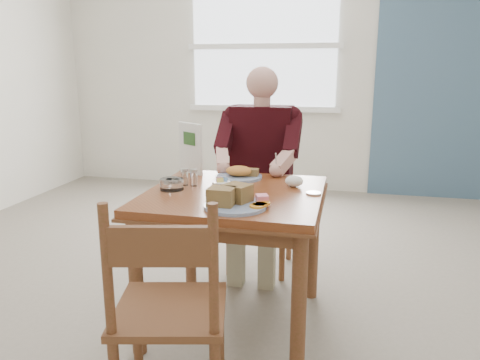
% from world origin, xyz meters
% --- Properties ---
extents(floor, '(6.00, 6.00, 0.00)m').
position_xyz_m(floor, '(0.00, 0.00, 0.00)').
color(floor, slate).
rests_on(floor, ground).
extents(wall_back, '(5.50, 0.00, 5.50)m').
position_xyz_m(wall_back, '(0.00, 3.00, 1.40)').
color(wall_back, silver).
rests_on(wall_back, ground).
extents(accent_panel, '(1.60, 0.02, 2.80)m').
position_xyz_m(accent_panel, '(1.60, 2.98, 1.40)').
color(accent_panel, '#405E77').
rests_on(accent_panel, ground).
extents(lemon_wedge, '(0.06, 0.05, 0.03)m').
position_xyz_m(lemon_wedge, '(-0.03, -0.21, 0.76)').
color(lemon_wedge, yellow).
rests_on(lemon_wedge, table).
extents(napkin, '(0.11, 0.09, 0.06)m').
position_xyz_m(napkin, '(0.29, 0.17, 0.78)').
color(napkin, white).
rests_on(napkin, table).
extents(metal_dish, '(0.10, 0.10, 0.01)m').
position_xyz_m(metal_dish, '(0.41, 0.04, 0.75)').
color(metal_dish, silver).
rests_on(metal_dish, table).
extents(window, '(1.72, 0.04, 1.42)m').
position_xyz_m(window, '(-0.40, 2.97, 1.60)').
color(window, white).
rests_on(window, wall_back).
extents(table, '(0.92, 0.92, 0.75)m').
position_xyz_m(table, '(0.00, 0.00, 0.64)').
color(table, brown).
rests_on(table, ground).
extents(chair_far, '(0.42, 0.42, 0.95)m').
position_xyz_m(chair_far, '(0.00, 0.80, 0.48)').
color(chair_far, brown).
rests_on(chair_far, ground).
extents(chair_near, '(0.50, 0.50, 0.95)m').
position_xyz_m(chair_near, '(-0.06, -0.79, 0.48)').
color(chair_near, brown).
rests_on(chair_near, ground).
extents(diner, '(0.53, 0.56, 1.39)m').
position_xyz_m(diner, '(0.00, 0.71, 0.81)').
color(diner, gray).
rests_on(diner, chair_far).
extents(near_plate, '(0.33, 0.33, 0.10)m').
position_xyz_m(near_plate, '(0.06, -0.27, 0.79)').
color(near_plate, white).
rests_on(near_plate, table).
extents(far_plate, '(0.27, 0.27, 0.07)m').
position_xyz_m(far_plate, '(-0.04, 0.29, 0.78)').
color(far_plate, white).
rests_on(far_plate, table).
extents(caddy, '(0.10, 0.10, 0.07)m').
position_xyz_m(caddy, '(-0.07, -0.01, 0.78)').
color(caddy, white).
rests_on(caddy, table).
extents(shakers, '(0.10, 0.05, 0.09)m').
position_xyz_m(shakers, '(-0.27, 0.06, 0.80)').
color(shakers, white).
rests_on(shakers, table).
extents(creamer, '(0.17, 0.17, 0.06)m').
position_xyz_m(creamer, '(-0.33, -0.04, 0.78)').
color(creamer, white).
rests_on(creamer, table).
extents(menu, '(0.18, 0.13, 0.30)m').
position_xyz_m(menu, '(-0.36, 0.36, 0.90)').
color(menu, white).
rests_on(menu, table).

